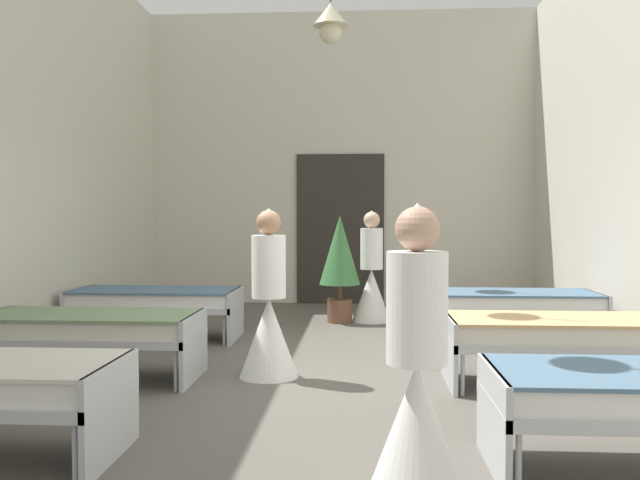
# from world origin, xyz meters

# --- Properties ---
(ground_plane) EXTENTS (6.74, 10.86, 0.10)m
(ground_plane) POSITION_xyz_m (0.00, 0.00, -0.05)
(ground_plane) COLOR #59544C
(room_shell) EXTENTS (6.54, 10.46, 4.67)m
(room_shell) POSITION_xyz_m (-0.00, 1.28, 2.35)
(room_shell) COLOR beige
(room_shell) RESTS_ON ground
(bed_left_row_1) EXTENTS (1.90, 0.84, 0.57)m
(bed_left_row_1) POSITION_xyz_m (-2.02, 0.00, 0.44)
(bed_left_row_1) COLOR #B7BCC1
(bed_left_row_1) RESTS_ON ground
(bed_right_row_1) EXTENTS (1.90, 0.84, 0.57)m
(bed_right_row_1) POSITION_xyz_m (2.02, 0.00, 0.44)
(bed_right_row_1) COLOR #B7BCC1
(bed_right_row_1) RESTS_ON ground
(bed_left_row_2) EXTENTS (1.90, 0.84, 0.57)m
(bed_left_row_2) POSITION_xyz_m (-2.02, 1.90, 0.44)
(bed_left_row_2) COLOR #B7BCC1
(bed_left_row_2) RESTS_ON ground
(bed_right_row_2) EXTENTS (1.90, 0.84, 0.57)m
(bed_right_row_2) POSITION_xyz_m (2.02, 1.90, 0.44)
(bed_right_row_2) COLOR #B7BCC1
(bed_right_row_2) RESTS_ON ground
(nurse_near_aisle) EXTENTS (0.52, 0.52, 1.49)m
(nurse_near_aisle) POSITION_xyz_m (0.48, 3.31, 0.53)
(nurse_near_aisle) COLOR white
(nurse_near_aisle) RESTS_ON ground
(nurse_mid_aisle) EXTENTS (0.52, 0.52, 1.49)m
(nurse_mid_aisle) POSITION_xyz_m (0.63, -2.37, 0.53)
(nurse_mid_aisle) COLOR white
(nurse_mid_aisle) RESTS_ON ground
(nurse_far_aisle) EXTENTS (0.52, 0.52, 1.49)m
(nurse_far_aisle) POSITION_xyz_m (-0.46, 0.17, 0.53)
(nurse_far_aisle) COLOR white
(nurse_far_aisle) RESTS_ON ground
(potted_plant) EXTENTS (0.54, 0.54, 1.42)m
(potted_plant) POSITION_xyz_m (0.06, 3.21, 0.87)
(potted_plant) COLOR brown
(potted_plant) RESTS_ON ground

